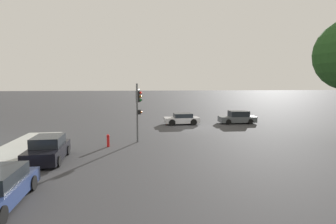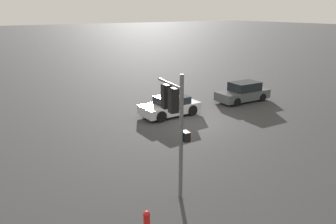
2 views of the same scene
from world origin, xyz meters
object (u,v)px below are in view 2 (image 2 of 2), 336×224
object	(u,v)px
traffic_signal	(175,111)
crossing_car_1	(243,92)
crossing_car_0	(170,106)
fire_hydrant	(147,224)

from	to	relation	value
traffic_signal	crossing_car_1	size ratio (longest dim) A/B	1.09
crossing_car_0	crossing_car_1	bearing A→B (deg)	179.11
traffic_signal	crossing_car_1	distance (m)	14.21
crossing_car_0	fire_hydrant	world-z (taller)	crossing_car_0
traffic_signal	crossing_car_0	world-z (taller)	traffic_signal
crossing_car_1	fire_hydrant	distance (m)	16.93
traffic_signal	fire_hydrant	xyz separation A→B (m)	(2.28, 1.87, -2.67)
traffic_signal	crossing_car_1	xyz separation A→B (m)	(-11.64, -7.76, -2.49)
traffic_signal	fire_hydrant	bearing A→B (deg)	-133.09
crossing_car_1	fire_hydrant	world-z (taller)	crossing_car_1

